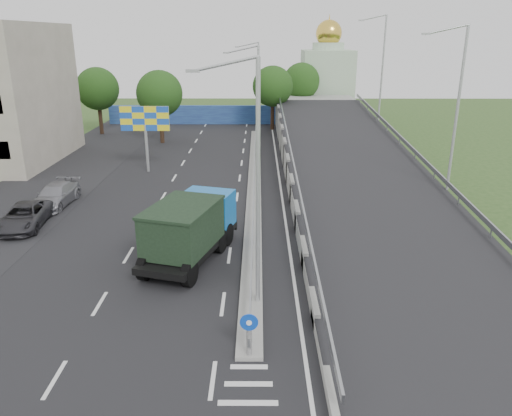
{
  "coord_description": "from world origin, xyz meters",
  "views": [
    {
      "loc": [
        0.32,
        -12.85,
        10.93
      ],
      "look_at": [
        0.19,
        12.32,
        2.2
      ],
      "focal_mm": 35.0,
      "sensor_mm": 36.0,
      "label": 1
    }
  ],
  "objects_px": {
    "lamp_post_mid": "(256,106)",
    "lamp_post_far": "(257,82)",
    "church": "(327,77)",
    "parked_car_c": "(24,216)",
    "dump_truck": "(191,227)",
    "parked_car_d": "(56,195)",
    "sign_bollard": "(249,334)",
    "billboard": "(145,122)",
    "lamp_post_near": "(253,174)"
  },
  "relations": [
    {
      "from": "lamp_post_mid",
      "to": "lamp_post_far",
      "type": "distance_m",
      "value": 20.0
    },
    {
      "from": "lamp_post_near",
      "to": "sign_bollard",
      "type": "bearing_deg",
      "value": -91.64
    },
    {
      "from": "parked_car_c",
      "to": "lamp_post_far",
      "type": "bearing_deg",
      "value": 60.2
    },
    {
      "from": "lamp_post_far",
      "to": "dump_truck",
      "type": "bearing_deg",
      "value": -95.24
    },
    {
      "from": "lamp_post_mid",
      "to": "parked_car_d",
      "type": "bearing_deg",
      "value": -153.19
    },
    {
      "from": "sign_bollard",
      "to": "parked_car_d",
      "type": "xyz_separation_m",
      "value": [
        -13.4,
        17.0,
        -0.32
      ]
    },
    {
      "from": "sign_bollard",
      "to": "church",
      "type": "xyz_separation_m",
      "value": [
        10.0,
        57.83,
        4.28
      ]
    },
    {
      "from": "lamp_post_mid",
      "to": "parked_car_d",
      "type": "height_order",
      "value": "lamp_post_mid"
    },
    {
      "from": "dump_truck",
      "to": "lamp_post_far",
      "type": "bearing_deg",
      "value": 101.24
    },
    {
      "from": "lamp_post_mid",
      "to": "lamp_post_far",
      "type": "bearing_deg",
      "value": 90.0
    },
    {
      "from": "sign_bollard",
      "to": "lamp_post_far",
      "type": "bearing_deg",
      "value": 89.86
    },
    {
      "from": "lamp_post_far",
      "to": "billboard",
      "type": "distance_m",
      "value": 20.24
    },
    {
      "from": "sign_bollard",
      "to": "parked_car_c",
      "type": "relative_size",
      "value": 0.34
    },
    {
      "from": "billboard",
      "to": "parked_car_c",
      "type": "xyz_separation_m",
      "value": [
        -4.7,
        -12.9,
        -3.5
      ]
    },
    {
      "from": "lamp_post_mid",
      "to": "billboard",
      "type": "bearing_deg",
      "value": 167.62
    },
    {
      "from": "billboard",
      "to": "dump_truck",
      "type": "xyz_separation_m",
      "value": [
        5.88,
        -17.29,
        -2.43
      ]
    },
    {
      "from": "billboard",
      "to": "dump_truck",
      "type": "height_order",
      "value": "billboard"
    },
    {
      "from": "lamp_post_near",
      "to": "parked_car_d",
      "type": "bearing_deg",
      "value": 135.74
    },
    {
      "from": "sign_bollard",
      "to": "church",
      "type": "relative_size",
      "value": 0.12
    },
    {
      "from": "sign_bollard",
      "to": "dump_truck",
      "type": "bearing_deg",
      "value": 110.11
    },
    {
      "from": "church",
      "to": "parked_car_c",
      "type": "distance_m",
      "value": 50.98
    },
    {
      "from": "lamp_post_near",
      "to": "lamp_post_far",
      "type": "relative_size",
      "value": 1.0
    },
    {
      "from": "lamp_post_near",
      "to": "church",
      "type": "bearing_deg",
      "value": 79.62
    },
    {
      "from": "parked_car_d",
      "to": "billboard",
      "type": "bearing_deg",
      "value": 66.47
    },
    {
      "from": "lamp_post_mid",
      "to": "parked_car_c",
      "type": "xyz_separation_m",
      "value": [
        -13.81,
        -10.9,
        -5.12
      ]
    },
    {
      "from": "church",
      "to": "dump_truck",
      "type": "relative_size",
      "value": 1.81
    },
    {
      "from": "lamp_post_near",
      "to": "billboard",
      "type": "bearing_deg",
      "value": 112.49
    },
    {
      "from": "lamp_post_far",
      "to": "parked_car_c",
      "type": "relative_size",
      "value": 2.04
    },
    {
      "from": "billboard",
      "to": "church",
      "type": "bearing_deg",
      "value": 59.3
    },
    {
      "from": "lamp_post_mid",
      "to": "lamp_post_far",
      "type": "height_order",
      "value": "same"
    },
    {
      "from": "lamp_post_near",
      "to": "lamp_post_far",
      "type": "bearing_deg",
      "value": 90.0
    },
    {
      "from": "sign_bollard",
      "to": "billboard",
      "type": "relative_size",
      "value": 0.3
    },
    {
      "from": "dump_truck",
      "to": "parked_car_d",
      "type": "bearing_deg",
      "value": 157.01
    },
    {
      "from": "lamp_post_far",
      "to": "parked_car_c",
      "type": "distance_m",
      "value": 34.23
    },
    {
      "from": "billboard",
      "to": "parked_car_d",
      "type": "relative_size",
      "value": 1.11
    },
    {
      "from": "billboard",
      "to": "parked_car_d",
      "type": "bearing_deg",
      "value": -116.51
    },
    {
      "from": "sign_bollard",
      "to": "billboard",
      "type": "xyz_separation_m",
      "value": [
        -9.0,
        25.83,
        3.15
      ]
    },
    {
      "from": "dump_truck",
      "to": "sign_bollard",
      "type": "bearing_deg",
      "value": -53.41
    },
    {
      "from": "lamp_post_mid",
      "to": "church",
      "type": "height_order",
      "value": "church"
    },
    {
      "from": "parked_car_c",
      "to": "parked_car_d",
      "type": "relative_size",
      "value": 1.0
    },
    {
      "from": "lamp_post_mid",
      "to": "church",
      "type": "xyz_separation_m",
      "value": [
        9.89,
        34.0,
        -0.5
      ]
    },
    {
      "from": "sign_bollard",
      "to": "lamp_post_mid",
      "type": "distance_m",
      "value": 24.3
    },
    {
      "from": "lamp_post_mid",
      "to": "church",
      "type": "bearing_deg",
      "value": 73.78
    },
    {
      "from": "dump_truck",
      "to": "parked_car_c",
      "type": "xyz_separation_m",
      "value": [
        -10.58,
        4.39,
        -1.07
      ]
    },
    {
      "from": "lamp_post_near",
      "to": "church",
      "type": "relative_size",
      "value": 0.73
    },
    {
      "from": "parked_car_c",
      "to": "dump_truck",
      "type": "bearing_deg",
      "value": -28.26
    },
    {
      "from": "sign_bollard",
      "to": "parked_car_c",
      "type": "bearing_deg",
      "value": 136.68
    },
    {
      "from": "dump_truck",
      "to": "church",
      "type": "bearing_deg",
      "value": 91.57
    },
    {
      "from": "billboard",
      "to": "dump_truck",
      "type": "bearing_deg",
      "value": -71.24
    },
    {
      "from": "lamp_post_near",
      "to": "parked_car_d",
      "type": "xyz_separation_m",
      "value": [
        -13.51,
        13.17,
        -5.09
      ]
    }
  ]
}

